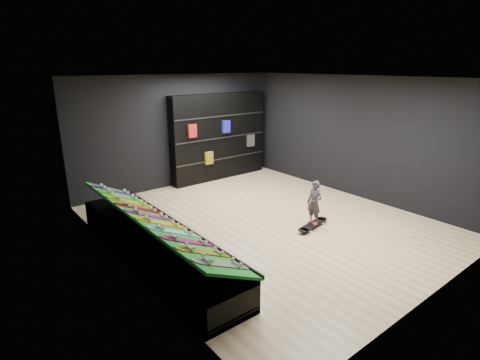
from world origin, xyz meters
TOP-DOWN VIEW (x-y plane):
  - floor at (0.00, 0.00)m, footprint 6.00×7.00m
  - ceiling at (0.00, 0.00)m, footprint 6.00×7.00m
  - wall_back at (0.00, 3.50)m, footprint 6.00×0.02m
  - wall_front at (0.00, -3.50)m, footprint 6.00×0.02m
  - wall_left at (-3.00, 0.00)m, footprint 0.02×7.00m
  - wall_right at (3.00, 0.00)m, footprint 0.02×7.00m
  - display_rack at (-2.55, 0.00)m, footprint 0.90×4.50m
  - turf_ramp at (-2.50, 0.00)m, footprint 0.92×4.50m
  - back_shelving at (1.20, 3.32)m, footprint 3.08×0.36m
  - floor_skateboard at (0.61, -0.84)m, footprint 1.00×0.40m
  - child at (0.61, -0.84)m, footprint 0.15×0.21m
  - display_board_0 at (-2.49, -1.90)m, footprint 0.93×0.22m
  - display_board_1 at (-2.49, -1.48)m, footprint 0.93×0.22m
  - display_board_2 at (-2.49, -1.06)m, footprint 0.93×0.22m
  - display_board_3 at (-2.49, -0.63)m, footprint 0.93×0.22m
  - display_board_4 at (-2.49, -0.21)m, footprint 0.93×0.22m
  - display_board_5 at (-2.49, 0.21)m, footprint 0.93×0.22m
  - display_board_6 at (-2.49, 0.63)m, footprint 0.93×0.22m
  - display_board_7 at (-2.49, 1.06)m, footprint 0.93×0.22m
  - display_board_8 at (-2.49, 1.48)m, footprint 0.93×0.22m
  - display_board_9 at (-2.49, 1.90)m, footprint 0.93×0.22m

SIDE VIEW (x-z plane):
  - floor at x=0.00m, z-range -0.01..0.01m
  - floor_skateboard at x=0.61m, z-range 0.00..0.09m
  - display_rack at x=-2.55m, z-range 0.00..0.50m
  - child at x=0.61m, z-range 0.09..0.64m
  - turf_ramp at x=-2.50m, z-range 0.48..0.94m
  - display_board_0 at x=-2.49m, z-range 0.49..0.99m
  - display_board_1 at x=-2.49m, z-range 0.49..0.99m
  - display_board_2 at x=-2.49m, z-range 0.49..0.99m
  - display_board_3 at x=-2.49m, z-range 0.49..0.99m
  - display_board_4 at x=-2.49m, z-range 0.49..0.99m
  - display_board_5 at x=-2.49m, z-range 0.49..0.99m
  - display_board_6 at x=-2.49m, z-range 0.49..0.99m
  - display_board_7 at x=-2.49m, z-range 0.49..0.99m
  - display_board_8 at x=-2.49m, z-range 0.49..0.99m
  - display_board_9 at x=-2.49m, z-range 0.49..0.99m
  - back_shelving at x=1.20m, z-range 0.00..2.46m
  - wall_back at x=0.00m, z-range 0.00..3.00m
  - wall_front at x=0.00m, z-range 0.00..3.00m
  - wall_left at x=-3.00m, z-range 0.00..3.00m
  - wall_right at x=3.00m, z-range 0.00..3.00m
  - ceiling at x=0.00m, z-range 3.00..3.00m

